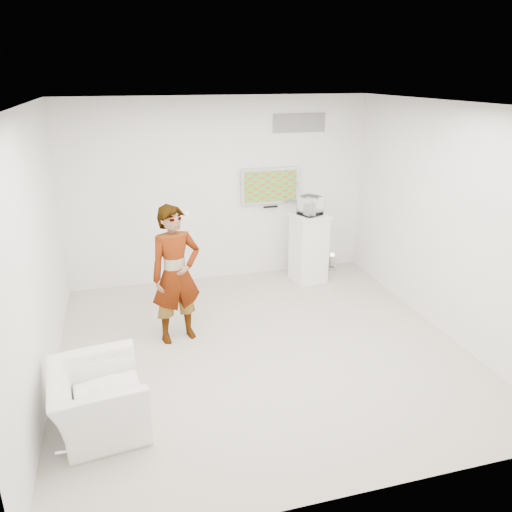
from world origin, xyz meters
name	(u,v)px	position (x,y,z in m)	size (l,w,h in m)	color
room	(262,236)	(0.00, 0.00, 1.50)	(5.01, 5.01, 3.00)	#B7B0A7
tv	(270,186)	(0.85, 2.45, 1.55)	(1.00, 0.08, 0.60)	#BDBDC1
logo_decal	(299,123)	(1.35, 2.49, 2.55)	(0.90, 0.02, 0.30)	slate
person	(176,275)	(-0.98, 0.54, 0.91)	(0.66, 0.43, 1.81)	white
armchair	(98,399)	(-1.96, -1.04, 0.32)	(1.00, 0.87, 0.65)	white
pedestal	(309,248)	(1.38, 1.94, 0.57)	(0.56, 0.56, 1.14)	white
floor_uplight	(332,261)	(1.97, 2.28, 0.15)	(0.19, 0.19, 0.29)	silver
vitrine	(310,206)	(1.38, 1.94, 1.30)	(0.31, 0.31, 0.31)	white
console	(310,209)	(1.38, 1.94, 1.24)	(0.05, 0.15, 0.20)	white
wii_remote	(187,214)	(-0.77, 0.74, 1.63)	(0.03, 0.13, 0.03)	white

